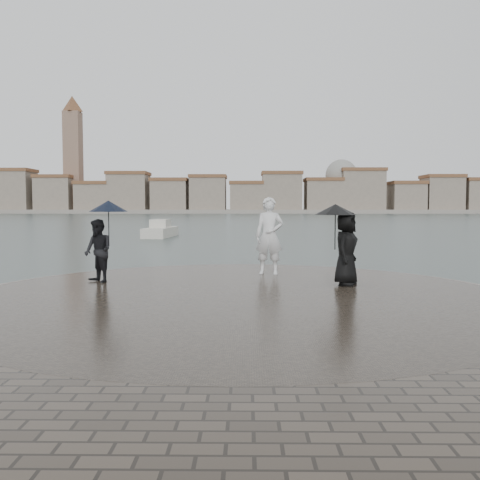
{
  "coord_description": "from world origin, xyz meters",
  "views": [
    {
      "loc": [
        0.16,
        -7.95,
        2.26
      ],
      "look_at": [
        0.0,
        4.8,
        1.45
      ],
      "focal_mm": 40.0,
      "sensor_mm": 36.0,
      "label": 1
    }
  ],
  "objects": [
    {
      "name": "ground",
      "position": [
        0.0,
        0.0,
        0.0
      ],
      "size": [
        400.0,
        400.0,
        0.0
      ],
      "primitive_type": "plane",
      "color": "#2B3835",
      "rests_on": "ground"
    },
    {
      "name": "quay_tip",
      "position": [
        0.0,
        3.5,
        0.18
      ],
      "size": [
        11.9,
        11.9,
        0.36
      ],
      "primitive_type": "cylinder",
      "color": "#2D261E",
      "rests_on": "ground"
    },
    {
      "name": "boats",
      "position": [
        10.16,
        34.18,
        0.38
      ],
      "size": [
        34.89,
        11.6,
        1.5
      ],
      "color": "beige",
      "rests_on": "ground"
    },
    {
      "name": "kerb_ring",
      "position": [
        0.0,
        3.5,
        0.16
      ],
      "size": [
        12.5,
        12.5,
        0.32
      ],
      "primitive_type": "cylinder",
      "color": "gray",
      "rests_on": "ground"
    },
    {
      "name": "visitor_right",
      "position": [
        2.48,
        4.86,
        1.47
      ],
      "size": [
        1.2,
        1.12,
        1.95
      ],
      "color": "black",
      "rests_on": "quay_tip"
    },
    {
      "name": "far_skyline",
      "position": [
        -6.29,
        160.71,
        5.61
      ],
      "size": [
        260.0,
        20.0,
        37.0
      ],
      "color": "gray",
      "rests_on": "ground"
    },
    {
      "name": "visitor_left",
      "position": [
        -3.47,
        5.25,
        1.44
      ],
      "size": [
        1.21,
        1.06,
        2.04
      ],
      "color": "black",
      "rests_on": "quay_tip"
    },
    {
      "name": "statue",
      "position": [
        0.79,
        6.91,
        1.44
      ],
      "size": [
        0.86,
        0.64,
        2.15
      ],
      "primitive_type": "imported",
      "rotation": [
        0.0,
        0.0,
        -0.17
      ],
      "color": "white",
      "rests_on": "quay_tip"
    }
  ]
}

